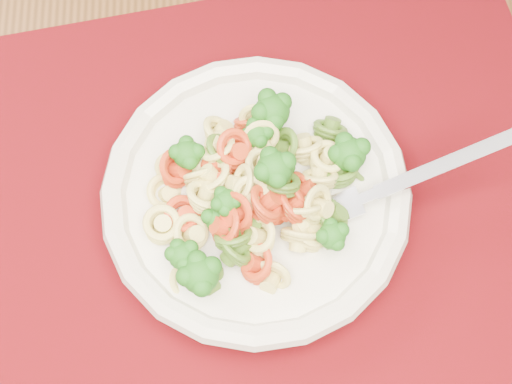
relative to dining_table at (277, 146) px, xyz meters
name	(u,v)px	position (x,y,z in m)	size (l,w,h in m)	color
dining_table	(277,146)	(0.00, 0.00, 0.00)	(1.67, 1.30, 0.75)	brown
placemat	(273,189)	(-0.03, -0.08, 0.10)	(0.49, 0.38, 0.00)	#52030E
pasta_bowl	(256,197)	(-0.05, -0.09, 0.13)	(0.24, 0.24, 0.05)	beige
pasta_broccoli_heap	(256,189)	(-0.05, -0.09, 0.14)	(0.20, 0.20, 0.06)	tan
fork	(344,206)	(0.01, -0.12, 0.14)	(0.19, 0.02, 0.01)	silver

